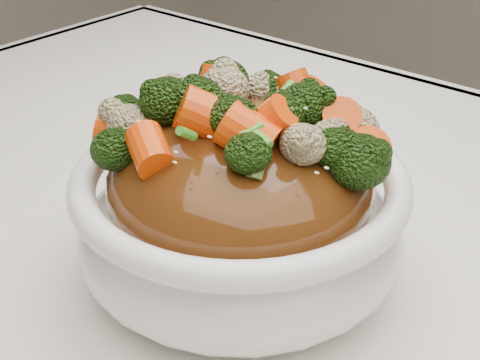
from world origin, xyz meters
The scene contains 8 objects.
tablecloth centered at (0.00, 0.00, 0.73)m, with size 1.20×0.80×0.04m, color white.
bowl centered at (-0.06, -0.02, 0.79)m, with size 0.22×0.22×0.09m, color white, non-canonical shape.
sauce_base centered at (-0.06, -0.02, 0.82)m, with size 0.17×0.17×0.10m, color #4D260D.
carrots centered at (-0.06, -0.02, 0.89)m, with size 0.17×0.17×0.05m, color #E64607, non-canonical shape.
broccoli centered at (-0.06, -0.02, 0.88)m, with size 0.17×0.17×0.04m, color black, non-canonical shape.
cauliflower centered at (-0.06, -0.02, 0.88)m, with size 0.17×0.17×0.04m, color tan, non-canonical shape.
scallions centered at (-0.06, -0.02, 0.89)m, with size 0.13×0.13×0.02m, color #3C9322, non-canonical shape.
sesame_seeds centered at (-0.06, -0.02, 0.89)m, with size 0.16×0.16×0.01m, color beige, non-canonical shape.
Camera 1 is at (0.18, -0.30, 1.04)m, focal length 50.00 mm.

